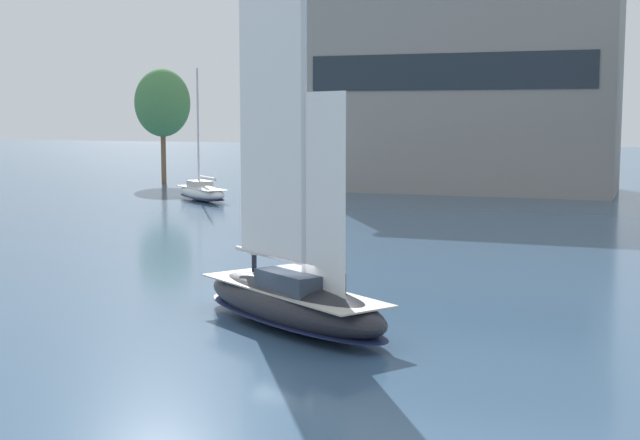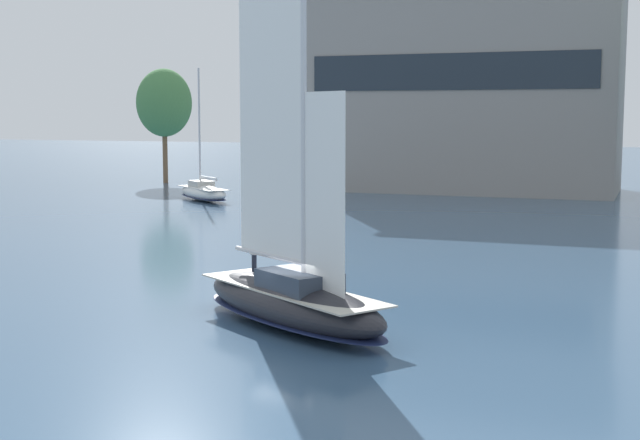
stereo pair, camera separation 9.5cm
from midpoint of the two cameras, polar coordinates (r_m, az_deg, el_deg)
The scene contains 6 objects.
ground_plane at distance 33.56m, azimuth -1.92°, elevation -6.82°, with size 400.00×400.00×0.00m, color #385675.
waterfront_building at distance 94.43m, azimuth 9.12°, elevation 8.75°, with size 32.15×15.35×22.51m.
tree_shore_center at distance 104.94m, azimuth -10.08°, elevation 7.38°, with size 6.39×6.39×13.15m.
sailboat_main at distance 33.29m, azimuth -1.91°, elevation -4.91°, with size 10.54×8.26×14.59m.
sailboat_moored_near_marina at distance 82.65m, azimuth -7.61°, elevation 1.80°, with size 8.38×7.48×12.11m.
channel_buoy at distance 48.09m, azimuth 0.62°, elevation -1.94°, with size 0.84×0.84×1.56m.
Camera 1 is at (12.61, -30.08, 7.88)m, focal length 50.00 mm.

